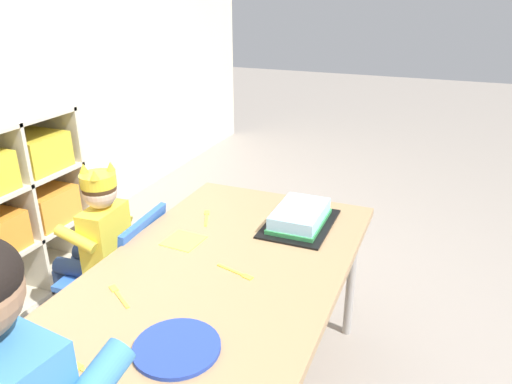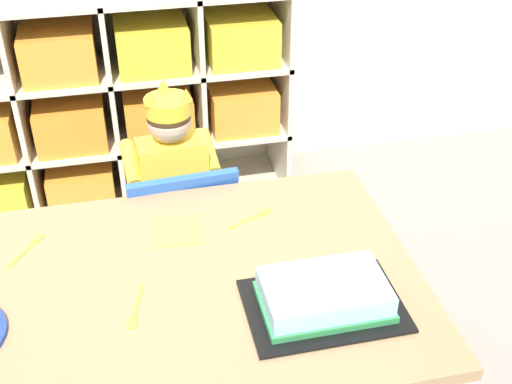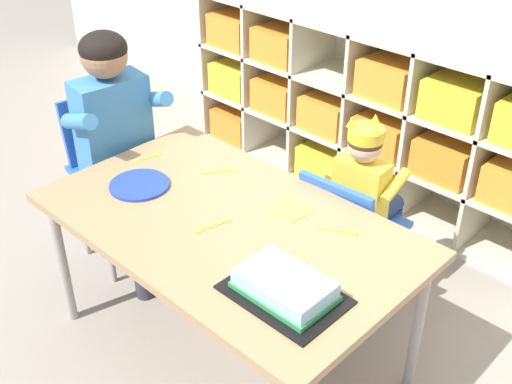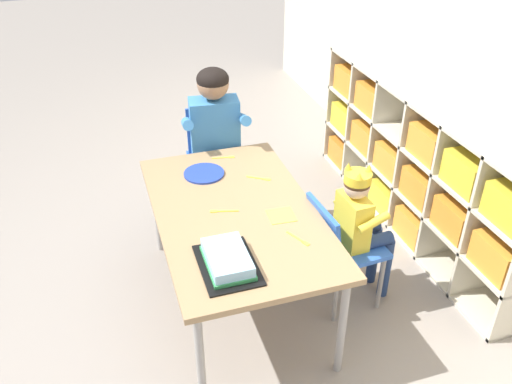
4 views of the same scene
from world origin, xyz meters
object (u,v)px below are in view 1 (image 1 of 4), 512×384
activity_table (221,279)px  child_with_crown (96,237)px  fork_at_table_front_edge (118,295)px  classroom_chair_blue (124,270)px  birthday_cake_on_tray (300,218)px  paper_plate_stack (177,347)px  fork_by_napkin (207,217)px  fork_beside_plate_stack (87,372)px  fork_scattered_mid_table (237,273)px

activity_table → child_with_crown: size_ratio=1.56×
child_with_crown → fork_at_table_front_edge: size_ratio=6.90×
child_with_crown → activity_table: bearing=73.5°
fork_at_table_front_edge → classroom_chair_blue: bearing=160.2°
birthday_cake_on_tray → classroom_chair_blue: bearing=110.5°
child_with_crown → birthday_cake_on_tray: (0.26, -0.79, 0.12)m
paper_plate_stack → fork_by_napkin: size_ratio=1.68×
fork_at_table_front_edge → fork_beside_plate_stack: same height
activity_table → child_with_crown: 0.65m
fork_scattered_mid_table → fork_by_napkin: bearing=-34.6°
fork_scattered_mid_table → birthday_cake_on_tray: bearing=-86.5°
fork_at_table_front_edge → fork_by_napkin: bearing=123.5°
child_with_crown → fork_scattered_mid_table: size_ratio=5.98×
child_with_crown → fork_beside_plate_stack: (-0.70, -0.55, 0.09)m
fork_beside_plate_stack → fork_scattered_mid_table: (0.54, -0.16, 0.00)m
child_with_crown → fork_at_table_front_edge: (-0.40, -0.42, 0.09)m
child_with_crown → birthday_cake_on_tray: child_with_crown is taller
activity_table → birthday_cake_on_tray: (0.40, -0.15, 0.08)m
activity_table → fork_beside_plate_stack: bearing=170.7°
fork_beside_plate_stack → fork_by_napkin: (0.88, 0.13, 0.00)m
activity_table → fork_beside_plate_stack: (-0.55, 0.09, 0.05)m
classroom_chair_blue → fork_by_napkin: size_ratio=4.85×
fork_by_napkin → fork_scattered_mid_table: same height
paper_plate_stack → fork_by_napkin: bearing=21.8°
birthday_cake_on_tray → paper_plate_stack: bearing=174.4°
paper_plate_stack → fork_at_table_front_edge: 0.32m
classroom_chair_blue → paper_plate_stack: (-0.55, -0.60, 0.23)m
fork_beside_plate_stack → fork_scattered_mid_table: 0.56m
activity_table → birthday_cake_on_tray: bearing=-20.4°
birthday_cake_on_tray → fork_by_napkin: (-0.08, 0.37, -0.03)m
activity_table → fork_at_table_front_edge: size_ratio=10.78×
fork_at_table_front_edge → birthday_cake_on_tray: bearing=94.3°
birthday_cake_on_tray → fork_beside_plate_stack: 0.99m
paper_plate_stack → fork_beside_plate_stack: (-0.15, 0.16, -0.00)m
classroom_chair_blue → fork_scattered_mid_table: size_ratio=4.60×
birthday_cake_on_tray → fork_at_table_front_edge: 0.76m
child_with_crown → fork_by_napkin: (0.18, -0.42, 0.09)m
classroom_chair_blue → fork_by_napkin: (0.17, -0.31, 0.22)m
birthday_cake_on_tray → fork_scattered_mid_table: birthday_cake_on_tray is taller
fork_at_table_front_edge → fork_beside_plate_stack: 0.32m
activity_table → child_with_crown: child_with_crown is taller
fork_beside_plate_stack → paper_plate_stack: bearing=53.2°
child_with_crown → fork_beside_plate_stack: size_ratio=6.35×
classroom_chair_blue → child_with_crown: size_ratio=0.77×
activity_table → fork_at_table_front_edge: 0.34m
activity_table → fork_beside_plate_stack: 0.56m
paper_plate_stack → activity_table: bearing=9.9°
activity_table → birthday_cake_on_tray: 0.44m
birthday_cake_on_tray → fork_beside_plate_stack: size_ratio=2.63×
birthday_cake_on_tray → fork_by_napkin: 0.38m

